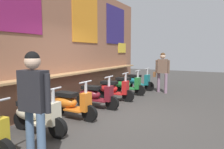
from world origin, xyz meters
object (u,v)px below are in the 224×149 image
scooter_cream (36,114)px  shopper_with_handbag (162,69)px  scooter_red (112,89)px  scooter_green (126,84)px  scooter_teal (137,81)px  shopper_browsing (34,97)px  scooter_maroon (95,95)px  scooter_orange (70,103)px

scooter_cream → shopper_with_handbag: (5.46, -1.14, 0.59)m
scooter_red → scooter_green: bearing=87.8°
scooter_teal → shopper_browsing: bearing=-77.8°
scooter_maroon → scooter_teal: same height
scooter_red → scooter_green: size_ratio=1.00×
shopper_with_handbag → scooter_red: bearing=-39.5°
scooter_maroon → scooter_green: same height
scooter_red → scooter_orange: bearing=-92.2°
scooter_maroon → shopper_browsing: (-3.11, -1.00, 0.64)m
shopper_browsing → scooter_cream: bearing=42.5°
shopper_browsing → scooter_teal: bearing=3.1°
scooter_red → scooter_cream: bearing=-92.2°
scooter_teal → shopper_with_handbag: shopper_with_handbag is taller
scooter_cream → shopper_with_handbag: shopper_with_handbag is taller
scooter_cream → scooter_green: same height
scooter_orange → scooter_green: size_ratio=1.00×
scooter_red → shopper_browsing: (-4.23, -1.00, 0.64)m
scooter_cream → scooter_teal: size_ratio=1.00×
scooter_orange → scooter_maroon: (1.12, -0.00, 0.00)m
scooter_red → scooter_teal: 2.27m
scooter_cream → shopper_with_handbag: 5.60m
scooter_cream → scooter_red: (3.34, -0.00, 0.00)m
scooter_red → scooter_green: (1.12, 0.00, 0.00)m
scooter_teal → shopper_browsing: size_ratio=0.84×
scooter_cream → scooter_orange: bearing=89.0°
scooter_orange → scooter_teal: bearing=90.5°
shopper_with_handbag → shopper_browsing: bearing=-12.5°
scooter_cream → scooter_maroon: same height
scooter_teal → shopper_browsing: 6.60m
shopper_browsing → scooter_orange: bearing=21.0°
scooter_green → shopper_browsing: (-5.36, -1.00, 0.64)m
scooter_red → shopper_browsing: shopper_browsing is taller
scooter_maroon → shopper_with_handbag: (3.24, -1.14, 0.59)m
scooter_green → scooter_teal: bearing=89.5°
scooter_green → shopper_browsing: size_ratio=0.84×
scooter_cream → scooter_teal: 5.60m
scooter_green → shopper_with_handbag: size_ratio=0.86×
scooter_cream → scooter_orange: size_ratio=1.00×
scooter_orange → scooter_red: 2.24m
scooter_orange → scooter_green: 3.37m
scooter_cream → scooter_maroon: size_ratio=1.00×
scooter_green → shopper_with_handbag: (0.99, -1.14, 0.59)m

